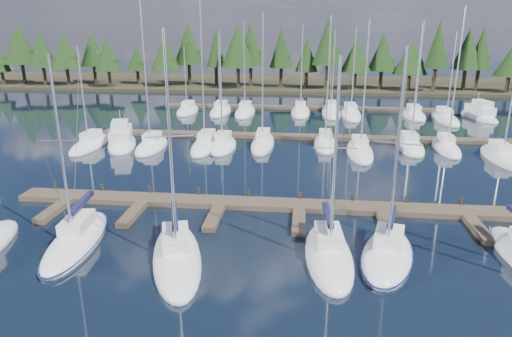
# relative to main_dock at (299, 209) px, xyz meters

# --- Properties ---
(ground) EXTENTS (260.00, 260.00, 0.00)m
(ground) POSITION_rel_main_dock_xyz_m (0.00, 12.64, -0.20)
(ground) COLOR black
(ground) RESTS_ON ground
(far_shore) EXTENTS (220.00, 30.00, 0.60)m
(far_shore) POSITION_rel_main_dock_xyz_m (0.00, 72.64, 0.10)
(far_shore) COLOR #302C1B
(far_shore) RESTS_ON ground
(main_dock) EXTENTS (44.00, 6.13, 0.90)m
(main_dock) POSITION_rel_main_dock_xyz_m (0.00, 0.00, 0.00)
(main_dock) COLOR brown
(main_dock) RESTS_ON ground
(back_docks) EXTENTS (50.00, 21.80, 0.40)m
(back_docks) POSITION_rel_main_dock_xyz_m (0.00, 32.23, -0.00)
(back_docks) COLOR brown
(back_docks) RESTS_ON ground
(front_sailboat_1) EXTENTS (3.67, 9.36, 12.51)m
(front_sailboat_1) POSITION_rel_main_dock_xyz_m (-13.91, -6.88, 0.07)
(front_sailboat_1) COLOR silver
(front_sailboat_1) RESTS_ON ground
(front_sailboat_2) EXTENTS (5.43, 9.79, 13.93)m
(front_sailboat_2) POSITION_rel_main_dock_xyz_m (-7.03, -8.25, 0.08)
(front_sailboat_2) COLOR silver
(front_sailboat_2) RESTS_ON ground
(front_sailboat_3) EXTENTS (3.30, 8.56, 12.62)m
(front_sailboat_3) POSITION_rel_main_dock_xyz_m (1.85, -7.05, 0.08)
(front_sailboat_3) COLOR silver
(front_sailboat_3) RESTS_ON ground
(front_sailboat_4) EXTENTS (4.79, 8.19, 13.09)m
(front_sailboat_4) POSITION_rel_main_dock_xyz_m (5.28, -6.74, 0.08)
(front_sailboat_4) COLOR silver
(front_sailboat_4) RESTS_ON ground
(back_sailboat_rows) EXTENTS (46.74, 33.79, 16.74)m
(back_sailboat_rows) POSITION_rel_main_dock_xyz_m (0.17, 27.71, 0.06)
(back_sailboat_rows) COLOR silver
(back_sailboat_rows) RESTS_ON ground
(motor_yacht_left) EXTENTS (5.92, 9.86, 4.68)m
(motor_yacht_left) POSITION_rel_main_dock_xyz_m (-20.59, 17.16, 0.31)
(motor_yacht_left) COLOR silver
(motor_yacht_left) RESTS_ON ground
(motor_yacht_right) EXTENTS (4.53, 9.13, 4.36)m
(motor_yacht_right) POSITION_rel_main_dock_xyz_m (25.67, 37.72, 0.28)
(motor_yacht_right) COLOR silver
(motor_yacht_right) RESTS_ON ground
(tree_line) EXTENTS (186.48, 11.59, 14.04)m
(tree_line) POSITION_rel_main_dock_xyz_m (-0.15, 62.81, 7.53)
(tree_line) COLOR black
(tree_line) RESTS_ON far_shore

